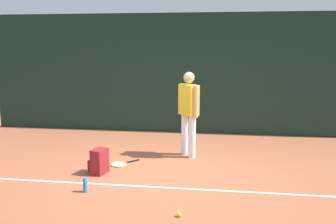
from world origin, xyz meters
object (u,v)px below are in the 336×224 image
(tennis_player, at_px, (189,109))
(tennis_racket, at_px, (120,164))
(tennis_ball_near_player, at_px, (179,214))
(backpack, at_px, (99,162))
(water_bottle, at_px, (85,185))

(tennis_player, relative_size, tennis_racket, 3.04)
(tennis_player, relative_size, tennis_ball_near_player, 25.76)
(backpack, bearing_deg, tennis_player, 145.83)
(water_bottle, bearing_deg, tennis_racket, 82.37)
(tennis_player, bearing_deg, water_bottle, 102.74)
(tennis_player, xyz_separation_m, backpack, (-1.46, -1.24, -0.76))
(tennis_player, xyz_separation_m, tennis_ball_near_player, (0.11, -2.68, -0.93))
(backpack, bearing_deg, tennis_racket, 170.86)
(backpack, xyz_separation_m, water_bottle, (0.06, -0.83, -0.10))
(backpack, distance_m, water_bottle, 0.84)
(tennis_racket, bearing_deg, tennis_ball_near_player, 79.44)
(tennis_ball_near_player, relative_size, water_bottle, 0.29)
(tennis_racket, bearing_deg, water_bottle, 37.60)
(tennis_racket, relative_size, backpack, 1.27)
(tennis_ball_near_player, distance_m, water_bottle, 1.64)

